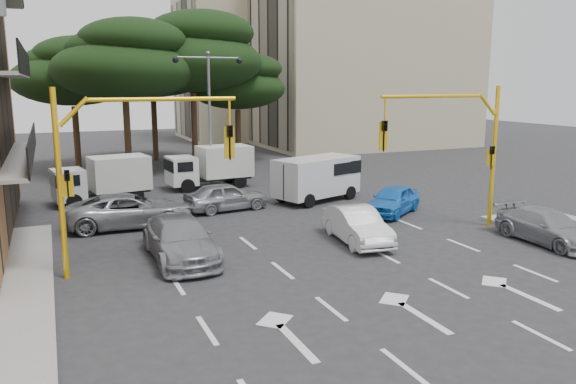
% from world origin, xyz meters
% --- Properties ---
extents(ground, '(120.00, 120.00, 0.00)m').
position_xyz_m(ground, '(0.00, 0.00, 0.00)').
color(ground, '#28282B').
rests_on(ground, ground).
extents(median_strip, '(1.40, 6.00, 0.15)m').
position_xyz_m(median_strip, '(0.00, 16.00, 0.07)').
color(median_strip, gray).
rests_on(median_strip, ground).
extents(apartment_beige_near, '(20.20, 12.15, 18.70)m').
position_xyz_m(apartment_beige_near, '(19.95, 32.00, 9.35)').
color(apartment_beige_near, '#B7AC89').
rests_on(apartment_beige_near, ground).
extents(apartment_beige_far, '(16.20, 12.15, 16.70)m').
position_xyz_m(apartment_beige_far, '(12.95, 44.00, 8.35)').
color(apartment_beige_far, '#B7AC89').
rests_on(apartment_beige_far, ground).
extents(pine_left_near, '(9.15, 9.15, 10.23)m').
position_xyz_m(pine_left_near, '(-3.94, 21.96, 7.60)').
color(pine_left_near, '#382616').
rests_on(pine_left_near, ground).
extents(pine_center, '(9.98, 9.98, 11.16)m').
position_xyz_m(pine_center, '(1.06, 23.96, 8.30)').
color(pine_center, '#382616').
rests_on(pine_center, ground).
extents(pine_left_far, '(8.32, 8.32, 9.30)m').
position_xyz_m(pine_left_far, '(-6.94, 25.96, 6.91)').
color(pine_left_far, '#382616').
rests_on(pine_left_far, ground).
extents(pine_right, '(7.49, 7.49, 8.37)m').
position_xyz_m(pine_right, '(5.06, 25.96, 6.22)').
color(pine_right, '#382616').
rests_on(pine_right, ground).
extents(pine_back, '(9.15, 9.15, 10.23)m').
position_xyz_m(pine_back, '(-0.94, 28.96, 7.60)').
color(pine_back, '#382616').
rests_on(pine_back, ground).
extents(signal_mast_right, '(5.79, 0.37, 6.00)m').
position_xyz_m(signal_mast_right, '(6.80, 1.99, 3.88)').
color(signal_mast_right, yellow).
rests_on(signal_mast_right, ground).
extents(signal_mast_left, '(5.79, 0.37, 6.00)m').
position_xyz_m(signal_mast_left, '(-6.80, 1.99, 3.88)').
color(signal_mast_left, yellow).
rests_on(signal_mast_left, ground).
extents(street_lamp_center, '(4.16, 0.36, 7.77)m').
position_xyz_m(street_lamp_center, '(0.00, 16.00, 5.43)').
color(street_lamp_center, slate).
rests_on(street_lamp_center, median_strip).
extents(car_white_hatch, '(1.91, 4.28, 1.36)m').
position_xyz_m(car_white_hatch, '(1.97, 1.98, 0.68)').
color(car_white_hatch, silver).
rests_on(car_white_hatch, ground).
extents(car_blue_compact, '(4.15, 3.57, 1.35)m').
position_xyz_m(car_blue_compact, '(5.95, 5.52, 0.67)').
color(car_blue_compact, blue).
rests_on(car_blue_compact, ground).
extents(car_silver_wagon, '(2.08, 5.08, 1.47)m').
position_xyz_m(car_silver_wagon, '(-4.84, 2.53, 0.74)').
color(car_silver_wagon, gray).
rests_on(car_silver_wagon, ground).
extents(car_silver_cross_a, '(5.29, 2.60, 1.44)m').
position_xyz_m(car_silver_cross_a, '(-5.85, 7.89, 0.72)').
color(car_silver_cross_a, '#9EA1A5').
rests_on(car_silver_cross_a, ground).
extents(car_silver_cross_b, '(4.27, 2.19, 1.39)m').
position_xyz_m(car_silver_cross_b, '(-1.12, 9.32, 0.69)').
color(car_silver_cross_b, '#9A9CA2').
rests_on(car_silver_cross_b, ground).
extents(car_silver_parked, '(1.87, 4.46, 1.29)m').
position_xyz_m(car_silver_parked, '(8.70, -1.01, 0.64)').
color(car_silver_parked, gray).
rests_on(car_silver_parked, ground).
extents(van_white, '(5.11, 3.57, 2.33)m').
position_xyz_m(van_white, '(3.97, 9.70, 1.17)').
color(van_white, silver).
rests_on(van_white, ground).
extents(box_truck_a, '(5.07, 2.74, 2.37)m').
position_xyz_m(box_truck_a, '(-6.42, 13.56, 1.18)').
color(box_truck_a, silver).
rests_on(box_truck_a, ground).
extents(box_truck_b, '(5.13, 2.47, 2.45)m').
position_xyz_m(box_truck_b, '(-0.18, 15.50, 1.23)').
color(box_truck_b, silver).
rests_on(box_truck_b, ground).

